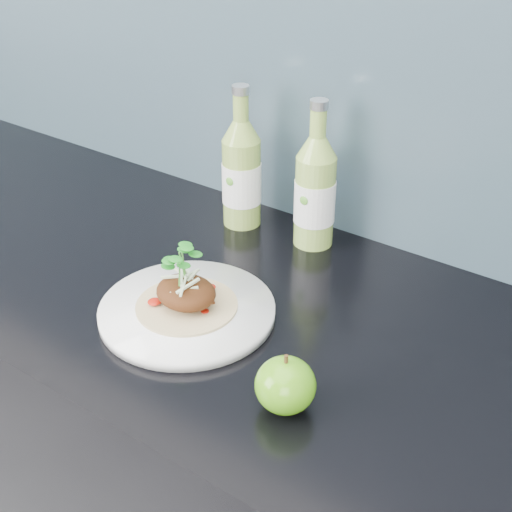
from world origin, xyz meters
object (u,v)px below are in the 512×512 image
object	(u,v)px
cider_bottle_left	(242,174)
cider_bottle_right	(315,192)
dinner_plate	(187,311)
green_apple	(285,385)

from	to	relation	value
cider_bottle_left	cider_bottle_right	world-z (taller)	same
dinner_plate	green_apple	distance (m)	0.24
cider_bottle_left	cider_bottle_right	distance (m)	0.14
green_apple	cider_bottle_right	bearing A→B (deg)	117.07
dinner_plate	cider_bottle_right	world-z (taller)	cider_bottle_right
cider_bottle_right	cider_bottle_left	bearing A→B (deg)	-167.61
green_apple	cider_bottle_left	size ratio (longest dim) A/B	0.39
green_apple	cider_bottle_right	size ratio (longest dim) A/B	0.39
dinner_plate	cider_bottle_right	xyz separation A→B (m)	(0.03, 0.29, 0.09)
cider_bottle_left	green_apple	bearing A→B (deg)	-35.97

